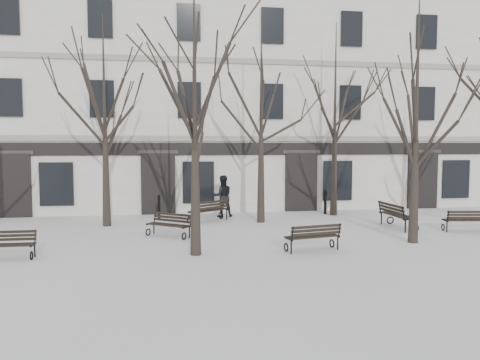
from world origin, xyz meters
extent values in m
plane|color=silver|center=(0.00, 0.00, 0.00)|extent=(100.00, 100.00, 0.00)
cube|color=silver|center=(0.00, 13.00, 5.50)|extent=(40.00, 10.00, 11.00)
cube|color=gray|center=(0.00, 7.97, 3.60)|extent=(40.00, 0.12, 0.25)
cube|color=gray|center=(0.00, 7.97, 7.30)|extent=(40.00, 0.12, 0.25)
cube|color=black|center=(0.00, 7.96, 3.10)|extent=(40.00, 0.10, 0.60)
cube|color=black|center=(-10.00, 7.94, 1.45)|extent=(1.60, 0.22, 2.90)
cube|color=#2D2B28|center=(-10.00, 7.90, 2.95)|extent=(1.90, 0.08, 0.18)
cube|color=black|center=(-8.10, 7.95, 1.50)|extent=(1.50, 0.14, 2.00)
cube|color=black|center=(-3.50, 7.94, 1.45)|extent=(1.60, 0.22, 2.90)
cube|color=#2D2B28|center=(-3.50, 7.90, 2.95)|extent=(1.90, 0.08, 0.18)
cube|color=black|center=(-1.60, 7.95, 1.50)|extent=(1.50, 0.14, 2.00)
cube|color=black|center=(3.50, 7.94, 1.45)|extent=(1.60, 0.22, 2.90)
cube|color=#2D2B28|center=(3.50, 7.90, 2.95)|extent=(1.90, 0.08, 0.18)
cube|color=black|center=(5.40, 7.95, 1.50)|extent=(1.50, 0.14, 2.00)
cube|color=black|center=(10.00, 7.94, 1.45)|extent=(1.60, 0.22, 2.90)
cube|color=#2D2B28|center=(10.00, 7.90, 2.95)|extent=(1.90, 0.08, 0.18)
cube|color=black|center=(11.90, 7.95, 1.50)|extent=(1.50, 0.14, 2.00)
cube|color=black|center=(-10.00, 7.95, 5.40)|extent=(1.10, 0.14, 1.70)
cube|color=black|center=(-10.00, 7.95, 9.00)|extent=(1.10, 0.14, 1.70)
cube|color=black|center=(-6.00, 7.95, 5.40)|extent=(1.10, 0.14, 1.70)
cube|color=black|center=(-6.00, 7.95, 9.00)|extent=(1.10, 0.14, 1.70)
cube|color=black|center=(-2.00, 7.95, 5.40)|extent=(1.10, 0.14, 1.70)
cube|color=black|center=(-2.00, 7.95, 9.00)|extent=(1.10, 0.14, 1.70)
cube|color=black|center=(2.00, 7.95, 5.40)|extent=(1.10, 0.14, 1.70)
cube|color=black|center=(2.00, 7.95, 9.00)|extent=(1.10, 0.14, 1.70)
cube|color=black|center=(6.00, 7.95, 5.40)|extent=(1.10, 0.14, 1.70)
cube|color=black|center=(6.00, 7.95, 9.00)|extent=(1.10, 0.14, 1.70)
cube|color=black|center=(10.00, 7.95, 5.40)|extent=(1.10, 0.14, 1.70)
cube|color=black|center=(10.00, 7.95, 9.00)|extent=(1.10, 0.14, 1.70)
cone|color=black|center=(-2.26, -0.60, 1.71)|extent=(0.34, 0.34, 3.41)
cone|color=black|center=(5.11, 0.04, 1.74)|extent=(0.34, 0.34, 3.48)
cone|color=black|center=(-5.53, 4.98, 1.78)|extent=(0.34, 0.34, 3.55)
cone|color=black|center=(0.85, 4.90, 1.80)|extent=(0.34, 0.34, 3.59)
cone|color=black|center=(4.64, 6.39, 1.87)|extent=(0.34, 0.34, 3.73)
torus|color=black|center=(-6.95, -0.50, 0.13)|extent=(0.05, 0.26, 0.26)
cylinder|color=black|center=(-6.95, -0.18, 0.20)|extent=(0.04, 0.04, 0.40)
cube|color=black|center=(-6.95, -0.34, 0.40)|extent=(0.05, 0.49, 0.04)
cube|color=black|center=(-7.72, -0.53, 0.42)|extent=(1.62, 0.11, 0.03)
cube|color=black|center=(-7.72, -0.40, 0.42)|extent=(1.62, 0.11, 0.03)
cube|color=black|center=(-7.71, -0.28, 0.42)|extent=(1.62, 0.11, 0.03)
cube|color=black|center=(-7.71, -0.15, 0.42)|extent=(1.62, 0.11, 0.03)
cube|color=black|center=(-7.71, -0.11, 0.54)|extent=(1.62, 0.06, 0.08)
cube|color=black|center=(-7.71, -0.10, 0.65)|extent=(1.62, 0.06, 0.08)
cube|color=black|center=(-7.71, -0.08, 0.75)|extent=(1.62, 0.06, 0.08)
cylinder|color=black|center=(-6.95, -0.11, 0.58)|extent=(0.04, 0.13, 0.45)
torus|color=black|center=(2.13, -0.29, 0.13)|extent=(0.10, 0.28, 0.28)
cylinder|color=black|center=(2.19, -0.63, 0.22)|extent=(0.05, 0.05, 0.43)
cube|color=black|center=(2.16, -0.46, 0.43)|extent=(0.15, 0.53, 0.05)
torus|color=black|center=(0.53, -0.61, 0.13)|extent=(0.10, 0.28, 0.28)
cylinder|color=black|center=(0.60, -0.95, 0.22)|extent=(0.05, 0.05, 0.43)
cube|color=black|center=(0.56, -0.78, 0.43)|extent=(0.15, 0.53, 0.05)
cube|color=black|center=(1.32, -0.41, 0.45)|extent=(1.71, 0.43, 0.03)
cube|color=black|center=(1.35, -0.54, 0.45)|extent=(1.71, 0.43, 0.03)
cube|color=black|center=(1.37, -0.68, 0.45)|extent=(1.71, 0.43, 0.03)
cube|color=black|center=(1.40, -0.81, 0.45)|extent=(1.71, 0.43, 0.03)
cube|color=black|center=(1.41, -0.84, 0.57)|extent=(1.70, 0.38, 0.09)
cube|color=black|center=(1.41, -0.86, 0.69)|extent=(1.70, 0.38, 0.09)
cube|color=black|center=(1.42, -0.89, 0.80)|extent=(1.70, 0.38, 0.09)
cylinder|color=black|center=(2.21, -0.70, 0.62)|extent=(0.06, 0.14, 0.48)
cylinder|color=black|center=(0.61, -1.03, 0.62)|extent=(0.06, 0.14, 0.48)
torus|color=black|center=(7.39, 1.89, 0.13)|extent=(0.09, 0.28, 0.27)
cylinder|color=black|center=(7.33, 1.56, 0.21)|extent=(0.05, 0.05, 0.42)
cube|color=black|center=(7.36, 1.73, 0.42)|extent=(0.13, 0.52, 0.05)
cube|color=black|center=(8.18, 1.80, 0.44)|extent=(1.68, 0.34, 0.03)
cube|color=black|center=(8.16, 1.68, 0.44)|extent=(1.68, 0.34, 0.03)
cube|color=black|center=(8.14, 1.55, 0.44)|extent=(1.68, 0.34, 0.03)
cube|color=black|center=(8.12, 1.42, 0.44)|extent=(1.68, 0.34, 0.03)
cube|color=black|center=(8.11, 1.38, 0.56)|extent=(1.67, 0.29, 0.08)
cube|color=black|center=(8.11, 1.36, 0.67)|extent=(1.67, 0.29, 0.08)
cube|color=black|center=(8.10, 1.34, 0.79)|extent=(1.67, 0.29, 0.08)
cylinder|color=black|center=(7.32, 1.48, 0.61)|extent=(0.06, 0.14, 0.47)
torus|color=black|center=(-3.79, 2.64, 0.13)|extent=(0.20, 0.24, 0.27)
cylinder|color=black|center=(-3.59, 2.90, 0.21)|extent=(0.05, 0.05, 0.42)
cube|color=black|center=(-3.69, 2.77, 0.42)|extent=(0.34, 0.44, 0.05)
torus|color=black|center=(-2.53, 1.69, 0.13)|extent=(0.20, 0.24, 0.27)
cylinder|color=black|center=(-2.33, 1.95, 0.21)|extent=(0.05, 0.05, 0.42)
cube|color=black|center=(-2.43, 1.82, 0.42)|extent=(0.34, 0.44, 0.05)
cube|color=black|center=(-3.18, 2.13, 0.44)|extent=(1.39, 1.07, 0.03)
cube|color=black|center=(-3.10, 2.24, 0.44)|extent=(1.39, 1.07, 0.03)
cube|color=black|center=(-3.02, 2.34, 0.44)|extent=(1.39, 1.07, 0.03)
cube|color=black|center=(-2.95, 2.44, 0.44)|extent=(1.39, 1.07, 0.03)
cube|color=black|center=(-2.92, 2.47, 0.56)|extent=(1.36, 1.03, 0.08)
cube|color=black|center=(-2.91, 2.49, 0.67)|extent=(1.36, 1.03, 0.08)
cube|color=black|center=(-2.90, 2.51, 0.78)|extent=(1.36, 1.03, 0.08)
cylinder|color=black|center=(-3.54, 2.96, 0.60)|extent=(0.11, 0.13, 0.46)
cylinder|color=black|center=(-2.28, 2.01, 0.60)|extent=(0.11, 0.13, 0.46)
torus|color=black|center=(-0.73, 6.07, 0.15)|extent=(0.22, 0.28, 0.30)
cylinder|color=black|center=(-0.51, 5.76, 0.24)|extent=(0.05, 0.05, 0.47)
cube|color=black|center=(-0.62, 5.91, 0.47)|extent=(0.38, 0.50, 0.05)
torus|color=black|center=(-2.18, 5.02, 0.15)|extent=(0.22, 0.28, 0.30)
cylinder|color=black|center=(-1.96, 4.72, 0.24)|extent=(0.05, 0.05, 0.47)
cube|color=black|center=(-2.07, 4.87, 0.47)|extent=(0.38, 0.50, 0.05)
cube|color=black|center=(-1.48, 5.58, 0.49)|extent=(1.59, 1.18, 0.04)
cube|color=black|center=(-1.39, 5.46, 0.49)|extent=(1.59, 1.18, 0.04)
cube|color=black|center=(-1.31, 5.34, 0.49)|extent=(1.59, 1.18, 0.04)
cube|color=black|center=(-1.22, 5.22, 0.49)|extent=(1.59, 1.18, 0.04)
cube|color=black|center=(-1.20, 5.19, 0.63)|extent=(1.55, 1.13, 0.09)
cube|color=black|center=(-1.18, 5.17, 0.76)|extent=(1.55, 1.13, 0.09)
cube|color=black|center=(-1.17, 5.15, 0.88)|extent=(1.55, 1.13, 0.09)
cylinder|color=black|center=(-0.46, 5.69, 0.68)|extent=(0.12, 0.15, 0.52)
cylinder|color=black|center=(-1.91, 4.65, 0.68)|extent=(0.12, 0.15, 0.52)
torus|color=black|center=(6.15, 1.74, 0.16)|extent=(0.32, 0.06, 0.32)
cylinder|color=black|center=(5.75, 1.73, 0.25)|extent=(0.06, 0.06, 0.50)
cube|color=black|center=(5.95, 1.74, 0.50)|extent=(0.61, 0.07, 0.06)
torus|color=black|center=(6.10, 3.63, 0.16)|extent=(0.32, 0.06, 0.32)
cylinder|color=black|center=(5.70, 3.62, 0.25)|extent=(0.06, 0.06, 0.50)
cube|color=black|center=(5.90, 3.63, 0.50)|extent=(0.61, 0.07, 0.06)
cube|color=black|center=(6.17, 2.69, 0.52)|extent=(0.15, 2.00, 0.04)
cube|color=black|center=(6.01, 2.68, 0.52)|extent=(0.15, 2.00, 0.04)
cube|color=black|center=(5.86, 2.68, 0.52)|extent=(0.15, 2.00, 0.04)
cube|color=black|center=(5.70, 2.68, 0.52)|extent=(0.15, 2.00, 0.04)
cube|color=black|center=(5.66, 2.68, 0.67)|extent=(0.09, 2.00, 0.10)
cube|color=black|center=(5.63, 2.68, 0.80)|extent=(0.09, 2.00, 0.10)
cube|color=black|center=(5.61, 2.67, 0.93)|extent=(0.09, 2.00, 0.10)
cylinder|color=black|center=(5.66, 1.73, 0.72)|extent=(0.16, 0.05, 0.55)
cylinder|color=black|center=(5.61, 3.62, 0.72)|extent=(0.16, 0.05, 0.55)
cylinder|color=black|center=(-3.45, 6.31, 0.50)|extent=(0.12, 0.12, 1.01)
sphere|color=black|center=(-3.45, 6.31, 1.03)|extent=(0.14, 0.14, 0.14)
cylinder|color=black|center=(4.35, 6.74, 0.54)|extent=(0.13, 0.13, 1.07)
sphere|color=black|center=(4.35, 6.74, 1.09)|extent=(0.15, 0.15, 0.15)
imported|color=black|center=(-0.59, 6.66, 0.00)|extent=(0.98, 0.79, 1.91)
camera|label=1|loc=(-3.08, -14.46, 3.30)|focal=35.00mm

